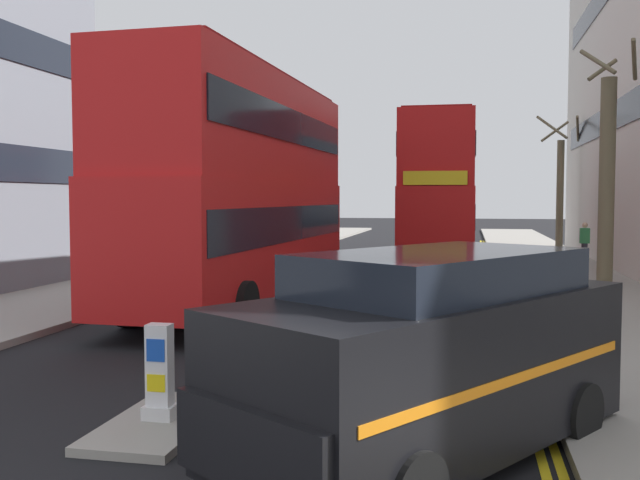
% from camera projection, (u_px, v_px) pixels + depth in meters
% --- Properties ---
extents(sidewalk_right, '(4.00, 80.00, 0.14)m').
position_uv_depth(sidewalk_right, '(587.00, 298.00, 18.30)').
color(sidewalk_right, gray).
rests_on(sidewalk_right, ground).
extents(sidewalk_left, '(4.00, 80.00, 0.14)m').
position_uv_depth(sidewalk_left, '(123.00, 286.00, 20.96)').
color(sidewalk_left, gray).
rests_on(sidewalk_left, ground).
extents(kerb_line_outer, '(0.10, 56.00, 0.01)m').
position_uv_depth(kerb_line_outer, '(507.00, 310.00, 16.78)').
color(kerb_line_outer, yellow).
rests_on(kerb_line_outer, ground).
extents(kerb_line_inner, '(0.10, 56.00, 0.01)m').
position_uv_depth(kerb_line_inner, '(500.00, 310.00, 16.81)').
color(kerb_line_inner, yellow).
rests_on(kerb_line_inner, ground).
extents(traffic_island, '(1.10, 2.20, 0.10)m').
position_uv_depth(traffic_island, '(160.00, 423.00, 8.24)').
color(traffic_island, gray).
rests_on(traffic_island, ground).
extents(keep_left_bollard, '(0.36, 0.28, 1.11)m').
position_uv_depth(keep_left_bollard, '(160.00, 376.00, 8.20)').
color(keep_left_bollard, silver).
rests_on(keep_left_bollard, traffic_island).
extents(double_decker_bus_away, '(3.08, 10.89, 5.64)m').
position_uv_depth(double_decker_bus_away, '(243.00, 183.00, 17.34)').
color(double_decker_bus_away, red).
rests_on(double_decker_bus_away, ground).
extents(double_decker_bus_oncoming, '(2.91, 10.84, 5.64)m').
position_uv_depth(double_decker_bus_oncoming, '(439.00, 188.00, 27.54)').
color(double_decker_bus_oncoming, red).
rests_on(double_decker_bus_oncoming, ground).
extents(taxi_minivan, '(4.21, 5.04, 2.12)m').
position_uv_depth(taxi_minivan, '(426.00, 356.00, 7.15)').
color(taxi_minivan, black).
rests_on(taxi_minivan, ground).
extents(pedestrian_far, '(0.34, 0.22, 1.62)m').
position_uv_depth(pedestrian_far, '(585.00, 243.00, 26.15)').
color(pedestrian_far, '#2D2D38').
rests_on(pedestrian_far, sidewalk_right).
extents(street_tree_near, '(1.67, 1.42, 6.82)m').
position_uv_depth(street_tree_near, '(607.00, 177.00, 20.02)').
color(street_tree_near, '#6B6047').
rests_on(street_tree_near, sidewalk_right).
extents(street_tree_far, '(2.05, 2.06, 6.33)m').
position_uv_depth(street_tree_far, '(560.00, 188.00, 32.88)').
color(street_tree_far, '#6B6047').
rests_on(street_tree_far, sidewalk_right).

